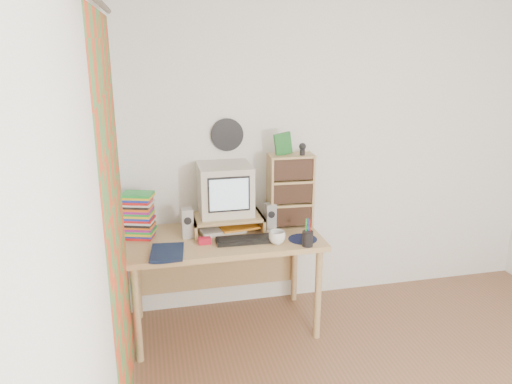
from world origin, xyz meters
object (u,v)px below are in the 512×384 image
diary (150,252)px  desk (222,250)px  cd_rack (291,191)px  crt_monitor (226,190)px  dvd_stack (138,218)px  keyboard (246,240)px  mug (277,237)px

diary → desk: bearing=34.7°
desk → cd_rack: (0.54, 0.05, 0.41)m
crt_monitor → diary: size_ratio=1.46×
desk → dvd_stack: size_ratio=4.65×
crt_monitor → keyboard: size_ratio=0.92×
crt_monitor → keyboard: (0.09, -0.29, -0.29)m
desk → diary: bearing=-151.5°
crt_monitor → mug: crt_monitor is taller
dvd_stack → mug: 1.01m
desk → dvd_stack: (-0.59, 0.06, 0.28)m
desk → cd_rack: size_ratio=2.51×
crt_monitor → mug: 0.54m
desk → keyboard: size_ratio=3.34×
crt_monitor → diary: (-0.57, -0.37, -0.28)m
desk → crt_monitor: (0.05, 0.09, 0.44)m
crt_monitor → desk: bearing=-118.6°
desk → keyboard: (0.14, -0.20, 0.15)m
desk → diary: 0.62m
keyboard → dvd_stack: 0.79m
crt_monitor → keyboard: crt_monitor is taller
cd_rack → diary: bearing=-159.1°
desk → mug: bearing=-38.9°
keyboard → diary: bearing=-170.8°
crt_monitor → dvd_stack: 0.66m
mug → diary: mug is taller
cd_rack → crt_monitor: bearing=179.2°
crt_monitor → cd_rack: bearing=-3.7°
dvd_stack → cd_rack: (1.13, -0.01, 0.13)m
desk → keyboard: keyboard is taller
mug → diary: size_ratio=0.44×
keyboard → crt_monitor: bearing=109.7°
dvd_stack → diary: dvd_stack is taller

